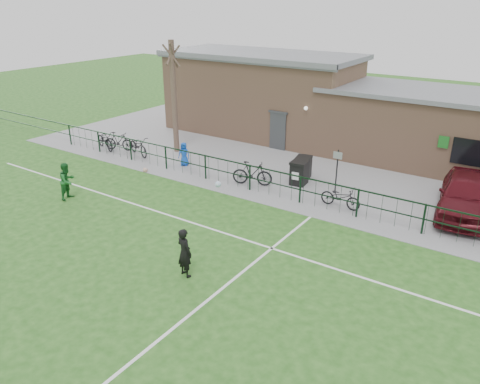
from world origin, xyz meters
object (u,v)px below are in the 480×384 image
Objects in this scene: wheelie_bin_left at (303,168)px; bicycle_a at (105,140)px; sign_post at (337,172)px; outfield_player at (67,181)px; wheelie_bin_right at (299,174)px; spectator_child at (184,154)px; bare_tree at (174,98)px; bicycle_d at (252,173)px; ball_ground at (145,170)px; bicycle_b at (119,141)px; car_maroon at (466,195)px; bicycle_e at (341,197)px; bicycle_c at (138,146)px.

wheelie_bin_left is 11.61m from bicycle_a.
outfield_player is at bearing -143.43° from sign_post.
spectator_child reaches higher than wheelie_bin_right.
bicycle_d is (6.26, -1.93, -2.42)m from bare_tree.
wheelie_bin_left is 0.53× the size of bicycle_d.
bicycle_b is at bearing 154.77° from ball_ground.
car_maroon is 2.62× the size of bicycle_d.
outfield_player is (-14.35, -7.77, -0.05)m from car_maroon.
bicycle_a is 8.79× the size of ball_ground.
ball_ground is (-5.32, -1.51, -0.46)m from bicycle_d.
spectator_child reaches higher than bicycle_d.
outfield_player is (4.17, -5.65, 0.25)m from bicycle_a.
spectator_child is 0.76× the size of outfield_player.
bicycle_b is at bearing 161.07° from spectator_child.
wheelie_bin_left reaches higher than bicycle_e.
spectator_child reaches higher than bicycle_c.
bicycle_a is 1.02× the size of bicycle_c.
bicycle_e is at bearing -110.59° from bicycle_b.
bicycle_b is at bearing 17.30° from outfield_player.
bare_tree reaches higher than spectator_child.
bicycle_d is at bearing 90.01° from bicycle_e.
wheelie_bin_right is 0.21× the size of car_maroon.
bicycle_e is at bearing -70.68° from bicycle_a.
spectator_child reaches higher than wheelie_bin_left.
outfield_player is at bearing -158.96° from car_maroon.
bare_tree reaches higher than bicycle_a.
bicycle_d is 8.06× the size of ball_ground.
bicycle_e is (4.33, -0.07, -0.11)m from bicycle_d.
bicycle_e is 8.69m from spectator_child.
bicycle_c is 1.24× the size of outfield_player.
bicycle_a is at bearing 163.97° from spectator_child.
sign_post reaches higher than car_maroon.
bare_tree is 6.08× the size of wheelie_bin_left.
bicycle_a is at bearing 178.10° from wheelie_bin_left.
car_maroon reaches higher than outfield_player.
bicycle_d reaches higher than bicycle_a.
bicycle_c is at bearing -126.19° from bare_tree.
wheelie_bin_right is 4.44× the size of ball_ground.
bicycle_d is 5.55m from ball_ground.
outfield_player reaches higher than bicycle_e.
car_maroon is (5.08, 0.89, -0.17)m from sign_post.
bicycle_b is 6.84m from outfield_player.
bicycle_b is 7.39× the size of ball_ground.
outfield_player is (1.80, -5.91, 0.26)m from bicycle_c.
wheelie_bin_left is 0.20× the size of car_maroon.
sign_post reaches higher than bicycle_c.
sign_post is at bearing -65.76° from outfield_player.
bicycle_e is 11.50m from outfield_player.
ball_ground is (4.55, -1.48, -0.44)m from bicycle_a.
car_maroon is at bearing -73.90° from outfield_player.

